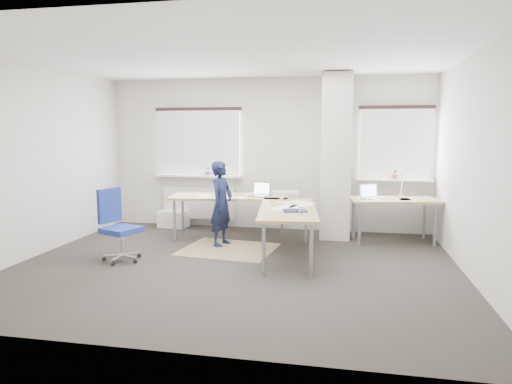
% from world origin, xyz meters
% --- Properties ---
extents(ground, '(6.00, 6.00, 0.00)m').
position_xyz_m(ground, '(0.00, 0.00, 0.00)').
color(ground, '#2A2621').
rests_on(ground, ground).
extents(room_shell, '(6.04, 5.04, 2.82)m').
position_xyz_m(room_shell, '(0.18, 0.45, 1.75)').
color(room_shell, '#B9B5A9').
rests_on(room_shell, ground).
extents(floor_mat, '(1.52, 1.34, 0.01)m').
position_xyz_m(floor_mat, '(-0.31, 0.82, 0.00)').
color(floor_mat, '#90714E').
rests_on(floor_mat, ground).
extents(white_crate, '(0.56, 0.42, 0.31)m').
position_xyz_m(white_crate, '(-1.76, 2.25, 0.16)').
color(white_crate, white).
rests_on(white_crate, ground).
extents(desk_main, '(2.70, 2.63, 0.96)m').
position_xyz_m(desk_main, '(0.13, 1.13, 0.69)').
color(desk_main, '#A18245').
rests_on(desk_main, ground).
extents(desk_side, '(1.50, 0.93, 1.22)m').
position_xyz_m(desk_side, '(2.24, 1.81, 0.69)').
color(desk_side, '#A18245').
rests_on(desk_side, ground).
extents(task_chair, '(0.59, 0.58, 1.02)m').
position_xyz_m(task_chair, '(-1.66, -0.08, 0.29)').
color(task_chair, navy).
rests_on(task_chair, ground).
extents(person, '(0.43, 0.56, 1.36)m').
position_xyz_m(person, '(-0.48, 1.06, 0.68)').
color(person, black).
rests_on(person, ground).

